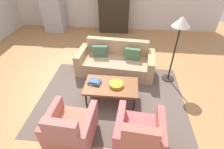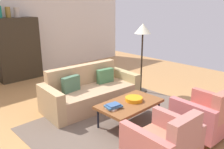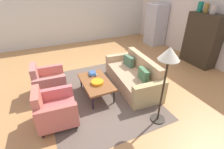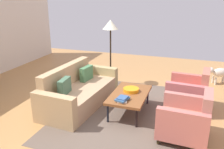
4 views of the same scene
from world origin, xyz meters
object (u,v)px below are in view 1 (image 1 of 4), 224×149
Objects in this scene: armchair_left at (70,129)px; refrigerator at (53,8)px; coffee_table at (111,86)px; floor_lamp at (180,28)px; book_stack at (94,82)px; cabinet at (114,9)px; couch at (116,62)px; fruit_bowl at (116,84)px; armchair_right at (139,135)px.

armchair_left is 0.48× the size of refrigerator.
coffee_table is 1.31m from armchair_left.
floor_lamp reaches higher than armchair_left.
book_stack is 4.11m from cabinet.
floor_lamp is (1.85, 0.89, 0.98)m from book_stack.
refrigerator is at bearing 144.11° from floor_lamp.
couch is at bearing 71.25° from book_stack.
fruit_bowl is at bearing 99.54° from couch.
fruit_bowl is at bearing 61.58° from armchair_left.
fruit_bowl is at bearing 116.68° from armchair_right.
coffee_table is at bearing 94.02° from couch.
refrigerator is at bearing -40.89° from couch.
couch is at bearing -45.22° from refrigerator.
refrigerator is (-2.92, 4.02, 0.47)m from fruit_bowl.
floor_lamp is (1.35, 0.93, 0.99)m from fruit_bowl.
couch is at bearing -83.91° from cabinet.
coffee_table is at bearing 180.00° from fruit_bowl.
armchair_left is (-0.60, -1.17, -0.04)m from coffee_table.
armchair_left is at bearing -67.00° from refrigerator.
floor_lamp is at bearing -35.89° from refrigerator.
armchair_right is 0.48× the size of refrigerator.
floor_lamp is at bearing 174.27° from couch.
couch is 3.02m from cabinet.
couch is 4.04m from refrigerator.
refrigerator is (-2.80, 4.02, 0.54)m from coffee_table.
cabinet reaches higher than armchair_left.
coffee_table is at bearing -5.54° from book_stack.
floor_lamp is at bearing 32.25° from coffee_table.
refrigerator is (-2.20, 5.19, 0.58)m from armchair_left.
fruit_bowl is 0.50m from book_stack.
fruit_bowl reaches higher than coffee_table.
armchair_left is at bearing -134.72° from floor_lamp.
book_stack is (-0.50, 0.04, 0.00)m from fruit_bowl.
coffee_table is at bearing -55.09° from refrigerator.
refrigerator is 5.30m from floor_lamp.
coffee_table is (-0.01, -1.19, 0.10)m from couch.
book_stack is at bearing -91.07° from cabinet.
armchair_left is 5.66m from refrigerator.
armchair_right is at bearing -67.61° from fruit_bowl.
fruit_bowl is 4.99m from refrigerator.
couch is at bearing 95.21° from fruit_bowl.
cabinet is 0.97× the size of refrigerator.
refrigerator reaches higher than fruit_bowl.
couch is at bearing 169.94° from floor_lamp.
fruit_bowl is 0.18× the size of cabinet.
cabinet reaches higher than fruit_bowl.
armchair_right is 2.72× the size of fruit_bowl.
book_stack is 2.28m from floor_lamp.
book_stack is 0.18× the size of floor_lamp.
cabinet reaches higher than coffee_table.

